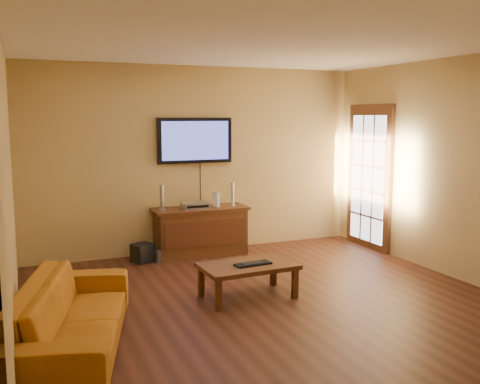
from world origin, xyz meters
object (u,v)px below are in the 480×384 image
coffee_table (248,268)px  game_console (216,200)px  television (195,140)px  keyboard (253,264)px  speaker_right (232,195)px  av_receiver (195,205)px  bottle (159,257)px  subwoofer (143,253)px  media_console (201,231)px  speaker_left (162,198)px  sofa (71,305)px

coffee_table → game_console: (0.34, 1.97, 0.46)m
television → coffee_table: 2.54m
keyboard → television: bearing=88.3°
speaker_right → av_receiver: 0.58m
coffee_table → bottle: coffee_table is taller
subwoofer → keyboard: bearing=-91.0°
speaker_right → keyboard: (-0.55, -2.00, -0.45)m
television → av_receiver: (-0.08, -0.23, -0.91)m
media_console → subwoofer: size_ratio=5.36×
media_console → game_console: size_ratio=6.70×
television → speaker_right: (0.49, -0.23, -0.79)m
television → speaker_left: television is taller
coffee_table → subwoofer: coffee_table is taller
coffee_table → speaker_left: bearing=102.7°
media_console → bottle: media_console is taller
television → bottle: size_ratio=5.52×
game_console → bottle: bearing=-175.6°
sofa → game_console: size_ratio=10.00×
av_receiver → bottle: bearing=-156.3°
media_console → speaker_left: size_ratio=3.89×
coffee_table → sofa: bearing=-161.3°
television → bottle: bearing=-144.6°
sofa → bottle: sofa is taller
coffee_table → keyboard: keyboard is taller
speaker_right → game_console: (-0.25, 0.02, -0.05)m
game_console → bottle: 1.19m
speaker_right → subwoofer: bearing=-177.2°
speaker_right → subwoofer: 1.53m
game_console → coffee_table: bearing=-112.0°
media_console → av_receiver: size_ratio=3.67×
television → keyboard: size_ratio=2.64×
media_console → av_receiver: bearing=-171.0°
television → av_receiver: bearing=-109.7°
sofa → speaker_right: size_ratio=6.00×
speaker_left → game_console: size_ratio=1.72×
keyboard → media_console: bearing=88.1°
coffee_table → keyboard: size_ratio=2.51×
speaker_right → speaker_left: bearing=177.5°
television → speaker_left: (-0.55, -0.19, -0.79)m
media_console → game_console: bearing=1.6°
bottle → sofa: bearing=-119.6°
media_console → speaker_right: speaker_right is taller
bottle → coffee_table: bearing=-70.9°
av_receiver → speaker_left: bearing=175.4°
television → speaker_left: 0.98m
av_receiver → coffee_table: bearing=-89.9°
sofa → subwoofer: 2.79m
game_console → subwoofer: 1.29m
speaker_left → keyboard: size_ratio=0.83×
media_console → speaker_left: bearing=176.8°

